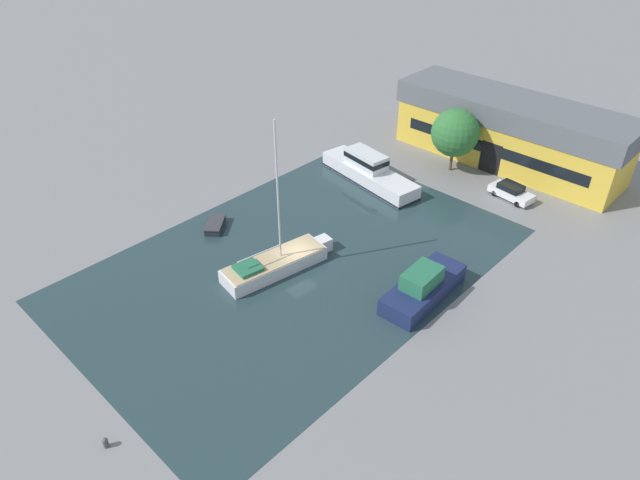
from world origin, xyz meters
TOP-DOWN VIEW (x-y plane):
  - ground_plane at (0.00, 0.00)m, footprint 440.00×440.00m
  - water_canal at (0.00, 0.00)m, footprint 25.11×37.87m
  - warehouse_building at (3.29, 29.81)m, footprint 25.84×7.81m
  - quay_tree_near_building at (-0.00, 23.76)m, footprint 5.14×5.14m
  - parked_car at (7.89, 22.67)m, footprint 4.69×2.45m
  - sailboat_moored at (-0.63, -1.87)m, footprint 4.25×10.52m
  - motor_cruiser at (-4.98, 15.54)m, footprint 12.71×5.02m
  - small_dinghy at (-9.51, -1.47)m, footprint 3.13×3.35m
  - cabin_boat at (10.40, 3.72)m, footprint 3.45×8.46m
  - mooring_bollard at (4.75, -20.69)m, footprint 0.36×0.36m

SIDE VIEW (x-z plane):
  - ground_plane at x=0.00m, z-range 0.00..0.00m
  - water_canal at x=0.00m, z-range 0.00..0.01m
  - small_dinghy at x=-9.51m, z-range 0.01..0.70m
  - mooring_bollard at x=4.75m, z-range 0.02..0.76m
  - sailboat_moored at x=-0.63m, z-range -6.00..7.44m
  - parked_car at x=7.89m, z-range 0.01..1.57m
  - cabin_boat at x=10.40m, z-range -0.38..2.46m
  - motor_cruiser at x=-4.98m, z-range -0.44..2.73m
  - warehouse_building at x=3.29m, z-range 0.05..7.40m
  - quay_tree_near_building at x=0.00m, z-range 0.93..7.94m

